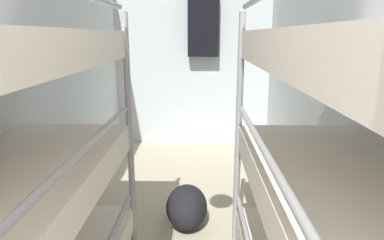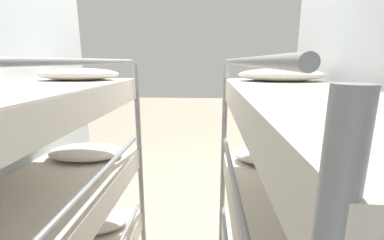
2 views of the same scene
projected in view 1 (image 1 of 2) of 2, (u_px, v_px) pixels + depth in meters
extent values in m
cube|color=silver|center=(26.00, 90.00, 2.52)|extent=(0.06, 5.44, 2.48)
cube|color=silver|center=(347.00, 91.00, 2.47)|extent=(0.06, 5.44, 2.48)
cube|color=silver|center=(193.00, 62.00, 5.11)|extent=(2.41, 0.06, 2.48)
cylinder|color=gray|center=(130.00, 144.00, 2.40)|extent=(0.04, 0.04, 1.78)
cylinder|color=gray|center=(82.00, 151.00, 1.41)|extent=(0.03, 1.64, 0.03)
cylinder|color=gray|center=(238.00, 145.00, 2.38)|extent=(0.04, 0.04, 1.78)
cube|color=silver|center=(353.00, 203.00, 1.44)|extent=(0.77, 1.93, 0.17)
cylinder|color=gray|center=(265.00, 152.00, 1.40)|extent=(0.03, 1.64, 0.03)
cube|color=silver|center=(372.00, 51.00, 1.29)|extent=(0.77, 1.93, 0.17)
ellipsoid|color=black|center=(187.00, 207.00, 2.98)|extent=(0.36, 0.50, 0.36)
cube|color=black|center=(203.00, 24.00, 4.83)|extent=(0.44, 0.12, 0.90)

